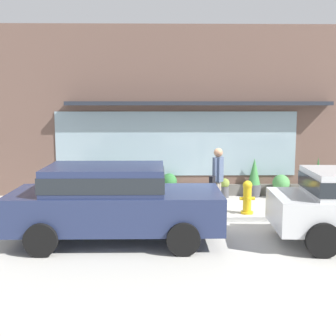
{
  "coord_description": "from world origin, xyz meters",
  "views": [
    {
      "loc": [
        -1.19,
        -11.04,
        2.88
      ],
      "look_at": [
        -0.98,
        1.2,
        1.14
      ],
      "focal_mm": 47.76,
      "sensor_mm": 36.0,
      "label": 1
    }
  ],
  "objects_px": {
    "potted_plant_window_right": "(169,184)",
    "potted_plant_window_left": "(254,178)",
    "potted_plant_by_entrance": "(281,186)",
    "fire_hydrant": "(247,197)",
    "pedestrian_with_handbag": "(218,176)",
    "parked_car_navy": "(113,199)",
    "potted_plant_doorstep": "(225,187)",
    "potted_plant_trailing_edge": "(318,179)",
    "potted_plant_window_center": "(110,183)"
  },
  "relations": [
    {
      "from": "potted_plant_window_center",
      "to": "potted_plant_trailing_edge",
      "type": "relative_size",
      "value": 0.68
    },
    {
      "from": "potted_plant_by_entrance",
      "to": "potted_plant_window_left",
      "type": "relative_size",
      "value": 0.6
    },
    {
      "from": "fire_hydrant",
      "to": "potted_plant_window_center",
      "type": "distance_m",
      "value": 4.31
    },
    {
      "from": "potted_plant_doorstep",
      "to": "potted_plant_window_center",
      "type": "bearing_deg",
      "value": -177.3
    },
    {
      "from": "fire_hydrant",
      "to": "potted_plant_by_entrance",
      "type": "bearing_deg",
      "value": 54.35
    },
    {
      "from": "parked_car_navy",
      "to": "potted_plant_doorstep",
      "type": "height_order",
      "value": "parked_car_navy"
    },
    {
      "from": "fire_hydrant",
      "to": "potted_plant_window_left",
      "type": "relative_size",
      "value": 0.73
    },
    {
      "from": "pedestrian_with_handbag",
      "to": "potted_plant_window_left",
      "type": "xyz_separation_m",
      "value": [
        1.45,
        2.25,
        -0.44
      ]
    },
    {
      "from": "fire_hydrant",
      "to": "pedestrian_with_handbag",
      "type": "distance_m",
      "value": 0.98
    },
    {
      "from": "pedestrian_with_handbag",
      "to": "potted_plant_window_left",
      "type": "relative_size",
      "value": 1.44
    },
    {
      "from": "potted_plant_window_center",
      "to": "fire_hydrant",
      "type": "bearing_deg",
      "value": -26.58
    },
    {
      "from": "potted_plant_by_entrance",
      "to": "potted_plant_window_left",
      "type": "xyz_separation_m",
      "value": [
        -0.8,
        0.23,
        0.19
      ]
    },
    {
      "from": "potted_plant_window_center",
      "to": "potted_plant_doorstep",
      "type": "distance_m",
      "value": 3.57
    },
    {
      "from": "potted_plant_trailing_edge",
      "to": "potted_plant_window_right",
      "type": "bearing_deg",
      "value": 176.08
    },
    {
      "from": "potted_plant_by_entrance",
      "to": "potted_plant_doorstep",
      "type": "distance_m",
      "value": 1.75
    },
    {
      "from": "pedestrian_with_handbag",
      "to": "potted_plant_trailing_edge",
      "type": "relative_size",
      "value": 1.36
    },
    {
      "from": "potted_plant_by_entrance",
      "to": "potted_plant_window_right",
      "type": "distance_m",
      "value": 3.49
    },
    {
      "from": "pedestrian_with_handbag",
      "to": "parked_car_navy",
      "type": "xyz_separation_m",
      "value": [
        -2.51,
        -2.38,
        -0.1
      ]
    },
    {
      "from": "potted_plant_trailing_edge",
      "to": "potted_plant_window_center",
      "type": "bearing_deg",
      "value": -179.93
    },
    {
      "from": "potted_plant_doorstep",
      "to": "potted_plant_window_right",
      "type": "bearing_deg",
      "value": 174.92
    },
    {
      "from": "potted_plant_by_entrance",
      "to": "potted_plant_window_center",
      "type": "xyz_separation_m",
      "value": [
        -5.3,
        -0.09,
        0.11
      ]
    },
    {
      "from": "potted_plant_by_entrance",
      "to": "potted_plant_window_left",
      "type": "distance_m",
      "value": 0.85
    },
    {
      "from": "fire_hydrant",
      "to": "potted_plant_doorstep",
      "type": "xyz_separation_m",
      "value": [
        -0.3,
        2.1,
        -0.12
      ]
    },
    {
      "from": "pedestrian_with_handbag",
      "to": "potted_plant_doorstep",
      "type": "distance_m",
      "value": 2.27
    },
    {
      "from": "fire_hydrant",
      "to": "potted_plant_window_right",
      "type": "bearing_deg",
      "value": 132.04
    },
    {
      "from": "fire_hydrant",
      "to": "potted_plant_window_center",
      "type": "height_order",
      "value": "fire_hydrant"
    },
    {
      "from": "parked_car_navy",
      "to": "pedestrian_with_handbag",
      "type": "bearing_deg",
      "value": 43.2
    },
    {
      "from": "potted_plant_by_entrance",
      "to": "pedestrian_with_handbag",
      "type": "bearing_deg",
      "value": -138.05
    },
    {
      "from": "parked_car_navy",
      "to": "potted_plant_window_right",
      "type": "bearing_deg",
      "value": 74.33
    },
    {
      "from": "potted_plant_by_entrance",
      "to": "potted_plant_window_center",
      "type": "bearing_deg",
      "value": -179.05
    },
    {
      "from": "fire_hydrant",
      "to": "potted_plant_window_right",
      "type": "xyz_separation_m",
      "value": [
        -2.03,
        2.25,
        -0.06
      ]
    },
    {
      "from": "potted_plant_window_right",
      "to": "potted_plant_window_left",
      "type": "xyz_separation_m",
      "value": [
        2.68,
        -0.0,
        0.19
      ]
    },
    {
      "from": "parked_car_navy",
      "to": "potted_plant_doorstep",
      "type": "bearing_deg",
      "value": 55.83
    },
    {
      "from": "pedestrian_with_handbag",
      "to": "potted_plant_trailing_edge",
      "type": "height_order",
      "value": "pedestrian_with_handbag"
    },
    {
      "from": "potted_plant_doorstep",
      "to": "potted_plant_window_right",
      "type": "distance_m",
      "value": 1.74
    },
    {
      "from": "pedestrian_with_handbag",
      "to": "potted_plant_window_right",
      "type": "height_order",
      "value": "pedestrian_with_handbag"
    },
    {
      "from": "parked_car_navy",
      "to": "potted_plant_by_entrance",
      "type": "height_order",
      "value": "parked_car_navy"
    },
    {
      "from": "pedestrian_with_handbag",
      "to": "potted_plant_window_center",
      "type": "xyz_separation_m",
      "value": [
        -3.06,
        1.93,
        -0.53
      ]
    },
    {
      "from": "potted_plant_doorstep",
      "to": "potted_plant_window_left",
      "type": "xyz_separation_m",
      "value": [
        0.95,
        0.15,
        0.26
      ]
    },
    {
      "from": "pedestrian_with_handbag",
      "to": "parked_car_navy",
      "type": "bearing_deg",
      "value": -14.55
    },
    {
      "from": "pedestrian_with_handbag",
      "to": "potted_plant_trailing_edge",
      "type": "bearing_deg",
      "value": 152.09
    },
    {
      "from": "pedestrian_with_handbag",
      "to": "potted_plant_window_center",
      "type": "height_order",
      "value": "pedestrian_with_handbag"
    },
    {
      "from": "potted_plant_by_entrance",
      "to": "potted_plant_trailing_edge",
      "type": "xyz_separation_m",
      "value": [
        1.11,
        -0.08,
        0.23
      ]
    },
    {
      "from": "pedestrian_with_handbag",
      "to": "potted_plant_window_center",
      "type": "relative_size",
      "value": 2.01
    },
    {
      "from": "fire_hydrant",
      "to": "potted_plant_by_entrance",
      "type": "relative_size",
      "value": 1.22
    },
    {
      "from": "potted_plant_by_entrance",
      "to": "potted_plant_doorstep",
      "type": "relative_size",
      "value": 1.21
    },
    {
      "from": "potted_plant_trailing_edge",
      "to": "potted_plant_window_right",
      "type": "distance_m",
      "value": 4.6
    },
    {
      "from": "potted_plant_window_right",
      "to": "potted_plant_window_left",
      "type": "distance_m",
      "value": 2.69
    },
    {
      "from": "fire_hydrant",
      "to": "potted_plant_window_right",
      "type": "distance_m",
      "value": 3.03
    },
    {
      "from": "potted_plant_window_center",
      "to": "potted_plant_window_left",
      "type": "bearing_deg",
      "value": 4.03
    }
  ]
}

